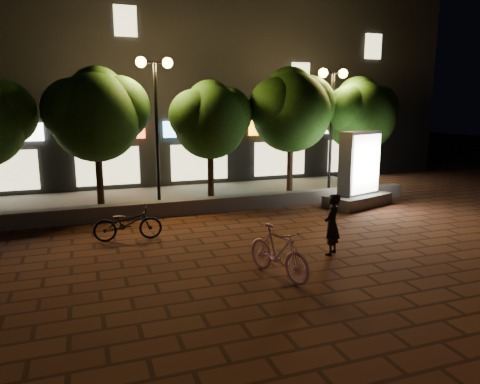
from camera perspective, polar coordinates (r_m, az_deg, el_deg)
name	(u,v)px	position (r m, az deg, el deg)	size (l,w,h in m)	color
ground	(250,246)	(11.90, 1.25, -6.90)	(80.00, 80.00, 0.00)	#562E1B
retaining_wall	(208,205)	(15.50, -4.07, -1.66)	(16.00, 0.45, 0.50)	slate
sidewalk	(191,197)	(17.91, -6.24, -0.63)	(16.00, 5.00, 0.08)	slate
building_block	(159,78)	(23.92, -10.32, 14.17)	(28.00, 8.12, 11.30)	black
tree_left	(97,112)	(16.02, -17.83, 9.79)	(3.60, 3.00, 4.89)	#322113
tree_mid	(211,117)	(16.67, -3.75, 9.54)	(3.24, 2.70, 4.50)	#322113
tree_right	(292,107)	(17.87, 6.65, 10.73)	(3.72, 3.10, 5.07)	#322113
tree_far_right	(361,112)	(19.50, 15.21, 9.87)	(3.48, 2.90, 4.76)	#322113
street_lamp_left	(155,94)	(15.96, -10.78, 12.21)	(1.26, 0.36, 5.18)	black
street_lamp_right	(332,99)	(18.43, 11.73, 11.61)	(1.26, 0.36, 4.98)	black
ad_kiosk	(359,176)	(16.87, 14.95, 1.99)	(2.79, 2.00, 2.73)	slate
scooter_pink	(278,252)	(9.73, 4.94, -7.65)	(0.53, 1.87, 1.13)	#E799BC
rider	(332,224)	(11.26, 11.70, -4.10)	(0.56, 0.37, 1.54)	black
scooter_parked	(128,223)	(12.63, -14.18, -3.88)	(0.64, 1.84, 0.97)	black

